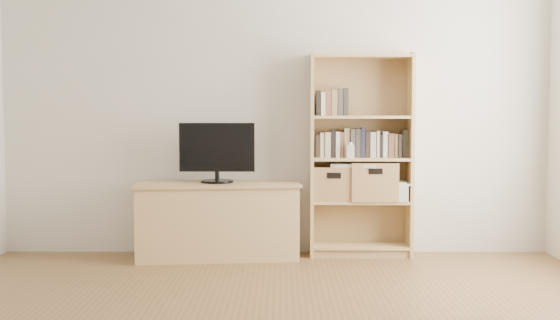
{
  "coord_description": "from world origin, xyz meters",
  "views": [
    {
      "loc": [
        0.05,
        -3.3,
        1.16
      ],
      "look_at": [
        0.04,
        1.9,
        0.81
      ],
      "focal_mm": 45.0,
      "sensor_mm": 36.0,
      "label": 1
    }
  ],
  "objects_px": {
    "television": "(217,153)",
    "basket_right": "(373,181)",
    "bookshelf": "(361,155)",
    "baby_monitor": "(350,152)",
    "tv_stand": "(217,222)",
    "laptop": "(355,165)",
    "basket_left": "(334,183)"
  },
  "relations": [
    {
      "from": "tv_stand",
      "to": "laptop",
      "type": "relative_size",
      "value": 3.56
    },
    {
      "from": "baby_monitor",
      "to": "basket_right",
      "type": "height_order",
      "value": "baby_monitor"
    },
    {
      "from": "television",
      "to": "basket_right",
      "type": "height_order",
      "value": "television"
    },
    {
      "from": "bookshelf",
      "to": "television",
      "type": "relative_size",
      "value": 2.74
    },
    {
      "from": "basket_left",
      "to": "laptop",
      "type": "bearing_deg",
      "value": -3.27
    },
    {
      "from": "basket_right",
      "to": "laptop",
      "type": "relative_size",
      "value": 1.05
    },
    {
      "from": "tv_stand",
      "to": "basket_right",
      "type": "height_order",
      "value": "basket_right"
    },
    {
      "from": "tv_stand",
      "to": "bookshelf",
      "type": "xyz_separation_m",
      "value": [
        1.15,
        0.09,
        0.53
      ]
    },
    {
      "from": "laptop",
      "to": "basket_left",
      "type": "bearing_deg",
      "value": -173.9
    },
    {
      "from": "television",
      "to": "basket_right",
      "type": "relative_size",
      "value": 1.61
    },
    {
      "from": "television",
      "to": "tv_stand",
      "type": "bearing_deg",
      "value": -178.9
    },
    {
      "from": "basket_left",
      "to": "tv_stand",
      "type": "bearing_deg",
      "value": -171.12
    },
    {
      "from": "television",
      "to": "basket_right",
      "type": "bearing_deg",
      "value": 4.98
    },
    {
      "from": "baby_monitor",
      "to": "basket_right",
      "type": "xyz_separation_m",
      "value": [
        0.19,
        0.08,
        -0.24
      ]
    },
    {
      "from": "television",
      "to": "bookshelf",
      "type": "bearing_deg",
      "value": 5.63
    },
    {
      "from": "baby_monitor",
      "to": "bookshelf",
      "type": "bearing_deg",
      "value": 57.03
    },
    {
      "from": "laptop",
      "to": "television",
      "type": "bearing_deg",
      "value": -163.6
    },
    {
      "from": "baby_monitor",
      "to": "laptop",
      "type": "distance_m",
      "value": 0.14
    },
    {
      "from": "baby_monitor",
      "to": "television",
      "type": "bearing_deg",
      "value": -166.84
    },
    {
      "from": "bookshelf",
      "to": "television",
      "type": "distance_m",
      "value": 1.16
    },
    {
      "from": "television",
      "to": "basket_left",
      "type": "bearing_deg",
      "value": 6.64
    },
    {
      "from": "basket_right",
      "to": "laptop",
      "type": "xyz_separation_m",
      "value": [
        -0.15,
        -0.01,
        0.13
      ]
    },
    {
      "from": "tv_stand",
      "to": "basket_right",
      "type": "relative_size",
      "value": 3.4
    },
    {
      "from": "tv_stand",
      "to": "baby_monitor",
      "type": "bearing_deg",
      "value": -5.81
    },
    {
      "from": "tv_stand",
      "to": "baby_monitor",
      "type": "relative_size",
      "value": 12.18
    },
    {
      "from": "bookshelf",
      "to": "baby_monitor",
      "type": "bearing_deg",
      "value": -135.0
    },
    {
      "from": "baby_monitor",
      "to": "basket_left",
      "type": "relative_size",
      "value": 0.32
    },
    {
      "from": "tv_stand",
      "to": "baby_monitor",
      "type": "height_order",
      "value": "baby_monitor"
    },
    {
      "from": "basket_right",
      "to": "basket_left",
      "type": "bearing_deg",
      "value": 179.17
    },
    {
      "from": "bookshelf",
      "to": "basket_right",
      "type": "xyz_separation_m",
      "value": [
        0.1,
        -0.01,
        -0.21
      ]
    },
    {
      "from": "tv_stand",
      "to": "basket_left",
      "type": "distance_m",
      "value": 0.99
    },
    {
      "from": "television",
      "to": "basket_left",
      "type": "distance_m",
      "value": 0.97
    }
  ]
}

